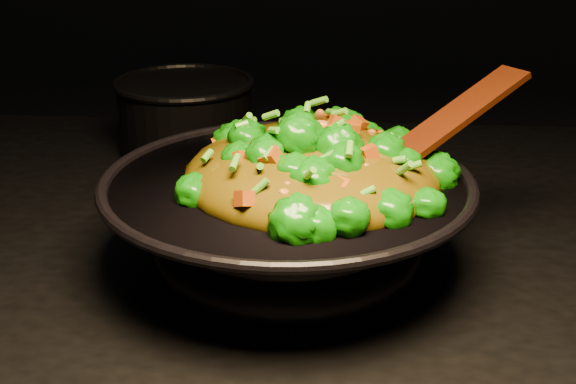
# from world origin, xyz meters

# --- Properties ---
(wok) EXTENTS (0.37, 0.37, 0.10)m
(wok) POSITION_xyz_m (0.12, -0.07, 0.95)
(wok) COLOR black
(wok) RESTS_ON stovetop
(stir_fry) EXTENTS (0.30, 0.30, 0.09)m
(stir_fry) POSITION_xyz_m (0.14, -0.07, 1.05)
(stir_fry) COLOR #127508
(stir_fry) RESTS_ON wok
(spatula) EXTENTS (0.21, 0.18, 0.10)m
(spatula) POSITION_xyz_m (0.26, -0.04, 1.04)
(spatula) COLOR #3B1404
(spatula) RESTS_ON wok
(back_pot) EXTENTS (0.25, 0.25, 0.11)m
(back_pot) POSITION_xyz_m (-0.06, 0.29, 0.95)
(back_pot) COLOR black
(back_pot) RESTS_ON stovetop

